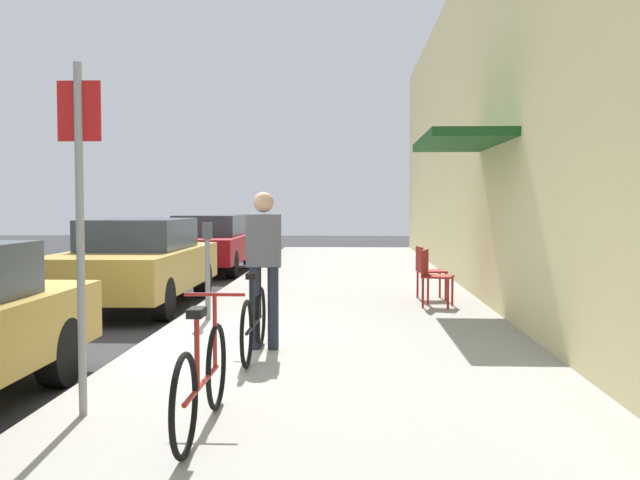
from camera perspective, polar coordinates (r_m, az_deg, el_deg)
name	(u,v)px	position (r m, az deg, el deg)	size (l,w,h in m)	color
ground_plane	(136,356)	(8.27, -14.52, -8.98)	(60.00, 60.00, 0.00)	#2D2D30
sidewalk_slab	(341,322)	(9.88, 1.67, -6.60)	(4.50, 32.00, 0.12)	#9E9B93
building_facade	(519,99)	(10.10, 15.67, 10.85)	(1.40, 32.00, 6.21)	beige
parked_car_1	(138,262)	(11.99, -14.43, -1.71)	(1.80, 4.40, 1.44)	#A58433
parked_car_2	(209,243)	(17.73, -8.87, -0.23)	(1.80, 4.40, 1.42)	maroon
parked_car_3	(246,233)	(23.79, -5.95, 0.53)	(1.80, 4.40, 1.35)	#47514C
parking_meter	(208,263)	(9.73, -9.01, -1.87)	(0.12, 0.10, 1.32)	slate
street_sign	(80,211)	(5.50, -18.70, 2.22)	(0.32, 0.06, 2.60)	gray
bicycle_0	(202,380)	(5.06, -9.45, -10.99)	(0.46, 1.71, 0.90)	black
bicycle_1	(254,322)	(7.39, -5.31, -6.54)	(0.46, 1.71, 0.90)	black
cafe_chair_0	(433,274)	(11.01, 9.03, -2.69)	(0.55, 0.55, 0.87)	maroon
cafe_chair_1	(427,269)	(11.82, 8.56, -2.30)	(0.49, 0.49, 0.87)	maroon
pedestrian_standing	(264,257)	(7.66, -4.54, -1.37)	(0.36, 0.22, 1.70)	#232838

